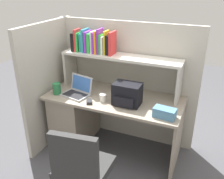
% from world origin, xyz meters
% --- Properties ---
extents(ground_plane, '(8.00, 8.00, 0.00)m').
position_xyz_m(ground_plane, '(0.00, 0.00, 0.00)').
color(ground_plane, '#4C4C51').
extents(desk, '(1.60, 0.70, 0.73)m').
position_xyz_m(desk, '(-0.39, 0.00, 0.40)').
color(desk, gray).
rests_on(desk, ground_plane).
extents(cubicle_partition_rear, '(1.84, 0.05, 1.55)m').
position_xyz_m(cubicle_partition_rear, '(0.00, 0.38, 0.78)').
color(cubicle_partition_rear, '#B2ADA0').
rests_on(cubicle_partition_rear, ground_plane).
extents(cubicle_partition_left, '(0.05, 1.06, 1.55)m').
position_xyz_m(cubicle_partition_left, '(-0.85, -0.05, 0.78)').
color(cubicle_partition_left, '#B2ADA0').
rests_on(cubicle_partition_left, ground_plane).
extents(overhead_hutch, '(1.44, 0.28, 0.45)m').
position_xyz_m(overhead_hutch, '(0.00, 0.20, 1.08)').
color(overhead_hutch, '#BCB7AC').
rests_on(overhead_hutch, desk).
extents(reference_books_on_shelf, '(0.53, 0.18, 0.29)m').
position_xyz_m(reference_books_on_shelf, '(-0.35, 0.20, 1.30)').
color(reference_books_on_shelf, black).
rests_on(reference_books_on_shelf, overhead_hutch).
extents(laptop, '(0.36, 0.31, 0.22)m').
position_xyz_m(laptop, '(-0.42, -0.10, 0.78)').
color(laptop, '#B7BABF').
rests_on(laptop, desk).
extents(backpack, '(0.30, 0.22, 0.24)m').
position_xyz_m(backpack, '(0.20, -0.10, 0.85)').
color(backpack, black).
rests_on(backpack, desk).
extents(computer_mouse, '(0.10, 0.12, 0.03)m').
position_xyz_m(computer_mouse, '(-0.20, -0.24, 0.75)').
color(computer_mouse, '#262628').
rests_on(computer_mouse, desk).
extents(paper_cup, '(0.08, 0.08, 0.09)m').
position_xyz_m(paper_cup, '(-0.07, -0.14, 0.77)').
color(paper_cup, white).
rests_on(paper_cup, desk).
extents(tissue_box, '(0.23, 0.14, 0.10)m').
position_xyz_m(tissue_box, '(0.64, -0.22, 0.78)').
color(tissue_box, teal).
rests_on(tissue_box, desk).
extents(snack_canister, '(0.10, 0.10, 0.14)m').
position_xyz_m(snack_canister, '(-0.66, -0.18, 0.80)').
color(snack_canister, '#26723F').
rests_on(snack_canister, desk).
extents(office_chair, '(0.52, 0.52, 0.93)m').
position_xyz_m(office_chair, '(0.10, -0.96, 0.39)').
color(office_chair, black).
rests_on(office_chair, ground_plane).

